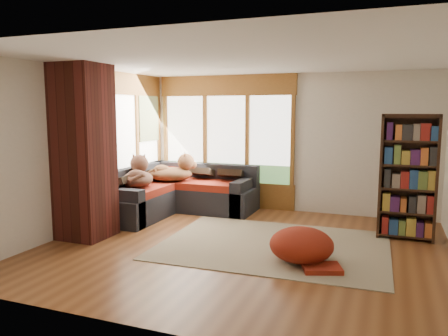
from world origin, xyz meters
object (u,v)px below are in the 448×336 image
Objects in this scene: area_rug at (273,245)px; pouf at (301,244)px; bookshelf at (408,178)px; dog_brindle at (138,175)px; brick_chimney at (84,152)px; dog_tan at (175,171)px; sectional_sofa at (175,195)px.

area_rug is 0.76m from pouf.
dog_brindle is (-4.42, -0.32, -0.16)m from bookshelf.
brick_chimney is at bearing -178.71° from pouf.
bookshelf is at bearing -34.27° from dog_tan.
pouf is (3.28, 0.07, -1.07)m from brick_chimney.
dog_tan is (-2.80, 1.92, 0.54)m from pouf.
dog_tan is at bearing -61.42° from sectional_sofa.
area_rug is (2.78, 0.60, -1.29)m from brick_chimney.
sectional_sofa is at bearing 77.71° from brick_chimney.
bookshelf is 1.98× the size of dog_tan.
area_rug is 3.27× the size of dog_brindle.
sectional_sofa is at bearing 148.07° from area_rug.
pouf is at bearing -46.16° from area_rug.
dog_brindle reaches higher than area_rug.
bookshelf is 4.44m from dog_brindle.
brick_chimney is at bearing -101.34° from sectional_sofa.
sectional_sofa is at bearing 173.86° from bookshelf.
dog_tan is (-2.30, 1.39, 0.76)m from area_rug.
brick_chimney reaches higher than pouf.
area_rug is at bearing -150.15° from bookshelf.
dog_brindle reaches higher than dog_tan.
pouf is at bearing -136.91° from dog_brindle.
dog_tan is at bearing 148.78° from area_rug.
dog_brindle is at bearing 165.43° from area_rug.
area_rug is at bearing -60.12° from dog_tan.
dog_brindle reaches higher than pouf.
pouf is at bearing -129.47° from bookshelf.
bookshelf is (4.09, -0.44, 0.63)m from sectional_sofa.
pouf is (0.50, -0.52, 0.23)m from area_rug.
dog_brindle is at bearing 159.00° from pouf.
area_rug is at bearing -30.98° from sectional_sofa.
pouf is 0.87× the size of dog_tan.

